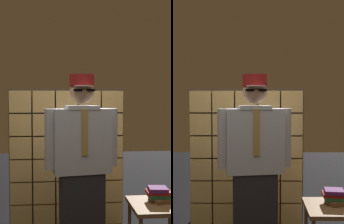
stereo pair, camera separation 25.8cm
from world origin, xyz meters
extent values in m
cube|color=#F2C672|center=(-0.55, 1.21, 0.13)|extent=(0.26, 0.08, 0.26)
cube|color=#F2C672|center=(-0.27, 1.21, 0.13)|extent=(0.26, 0.08, 0.26)
cube|color=#F2C672|center=(0.00, 1.21, 0.13)|extent=(0.26, 0.08, 0.26)
cube|color=#F2C672|center=(0.27, 1.21, 0.13)|extent=(0.26, 0.08, 0.26)
cube|color=#F2C672|center=(0.55, 1.21, 0.13)|extent=(0.26, 0.08, 0.26)
cube|color=#F2C672|center=(-0.55, 1.21, 0.40)|extent=(0.26, 0.08, 0.26)
cube|color=#F2C672|center=(-0.27, 1.21, 0.40)|extent=(0.26, 0.08, 0.26)
cube|color=#F2C672|center=(0.00, 1.21, 0.40)|extent=(0.26, 0.08, 0.26)
cube|color=#F2C672|center=(0.27, 1.21, 0.40)|extent=(0.26, 0.08, 0.26)
cube|color=#F2C672|center=(0.55, 1.21, 0.40)|extent=(0.26, 0.08, 0.26)
cube|color=#F2C672|center=(-0.55, 1.21, 0.67)|extent=(0.26, 0.08, 0.26)
cube|color=#F2C672|center=(-0.27, 1.21, 0.67)|extent=(0.26, 0.08, 0.26)
cube|color=#F2C672|center=(0.00, 1.21, 0.67)|extent=(0.26, 0.08, 0.26)
cube|color=#F2C672|center=(0.27, 1.21, 0.67)|extent=(0.26, 0.08, 0.26)
cube|color=#F2C672|center=(0.55, 1.21, 0.67)|extent=(0.26, 0.08, 0.26)
cube|color=#F2C672|center=(-0.55, 1.21, 0.95)|extent=(0.26, 0.08, 0.26)
cube|color=#F2C672|center=(-0.27, 1.21, 0.95)|extent=(0.26, 0.08, 0.26)
cube|color=#F2C672|center=(0.00, 1.21, 0.95)|extent=(0.26, 0.08, 0.26)
cube|color=#F2C672|center=(0.27, 1.21, 0.95)|extent=(0.26, 0.08, 0.26)
cube|color=#F2C672|center=(0.55, 1.21, 0.95)|extent=(0.26, 0.08, 0.26)
cube|color=#F2C672|center=(-0.55, 1.21, 1.22)|extent=(0.26, 0.08, 0.26)
cube|color=#F2C672|center=(-0.27, 1.21, 1.22)|extent=(0.26, 0.08, 0.26)
cube|color=#F2C672|center=(0.00, 1.21, 1.22)|extent=(0.26, 0.08, 0.26)
cube|color=#F2C672|center=(0.27, 1.21, 1.22)|extent=(0.26, 0.08, 0.26)
cube|color=#F2C672|center=(0.55, 1.21, 1.22)|extent=(0.26, 0.08, 0.26)
cube|color=#F2C672|center=(-0.55, 1.21, 1.49)|extent=(0.26, 0.08, 0.26)
cube|color=#F2C672|center=(-0.27, 1.21, 1.49)|extent=(0.26, 0.08, 0.26)
cube|color=#F2C672|center=(0.00, 1.21, 1.49)|extent=(0.26, 0.08, 0.26)
cube|color=#F2C672|center=(0.27, 1.21, 1.49)|extent=(0.26, 0.08, 0.26)
cube|color=#F2C672|center=(0.55, 1.21, 1.49)|extent=(0.26, 0.08, 0.26)
cube|color=#38332D|center=(0.00, 1.26, 0.81)|extent=(1.39, 0.02, 1.66)
cube|color=#28282D|center=(0.12, 0.40, 0.42)|extent=(0.43, 0.26, 0.84)
cube|color=silver|center=(0.12, 0.40, 1.14)|extent=(0.55, 0.30, 0.59)
cube|color=tan|center=(0.14, 0.28, 1.23)|extent=(0.06, 0.02, 0.42)
cube|color=silver|center=(0.12, 0.40, 1.44)|extent=(0.32, 0.28, 0.04)
sphere|color=tan|center=(0.12, 0.40, 1.59)|extent=(0.23, 0.23, 0.23)
ellipsoid|color=black|center=(0.13, 0.35, 1.55)|extent=(0.16, 0.10, 0.10)
cube|color=black|center=(0.13, 0.29, 1.60)|extent=(0.19, 0.04, 0.02)
cylinder|color=white|center=(0.13, 0.31, 1.64)|extent=(0.19, 0.19, 0.01)
cylinder|color=maroon|center=(0.12, 0.40, 1.69)|extent=(0.23, 0.23, 0.11)
cylinder|color=silver|center=(0.41, 0.44, 1.16)|extent=(0.12, 0.12, 0.55)
cylinder|color=silver|center=(-0.17, 0.36, 1.16)|extent=(0.12, 0.12, 0.55)
cube|color=brown|center=(0.87, 0.48, 0.47)|extent=(0.52, 0.52, 0.04)
cylinder|color=brown|center=(0.65, 0.70, 0.23)|extent=(0.04, 0.04, 0.45)
cylinder|color=brown|center=(1.09, 0.70, 0.23)|extent=(0.04, 0.04, 0.45)
cube|color=brown|center=(0.92, 0.53, 0.51)|extent=(0.22, 0.21, 0.04)
cube|color=#1E592D|center=(0.91, 0.53, 0.55)|extent=(0.23, 0.15, 0.03)
cube|color=maroon|center=(0.90, 0.54, 0.58)|extent=(0.25, 0.17, 0.03)
cube|color=#591E66|center=(0.89, 0.53, 0.62)|extent=(0.20, 0.18, 0.04)
camera|label=1|loc=(-0.09, -2.35, 1.53)|focal=47.95mm
camera|label=2|loc=(0.17, -2.36, 1.53)|focal=47.95mm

